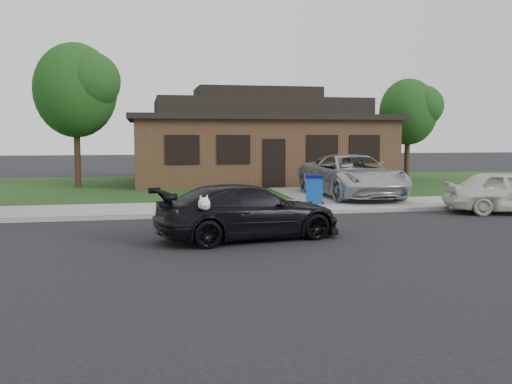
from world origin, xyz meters
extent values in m
plane|color=black|center=(0.00, 0.00, 0.00)|extent=(120.00, 120.00, 0.00)
cube|color=gray|center=(0.00, 5.00, 0.06)|extent=(60.00, 3.00, 0.12)
cube|color=gray|center=(0.00, 3.50, 0.06)|extent=(60.00, 0.12, 0.12)
cube|color=#193814|center=(0.00, 13.00, 0.07)|extent=(60.00, 13.00, 0.13)
cube|color=gray|center=(6.00, 10.00, 0.07)|extent=(4.50, 13.00, 0.14)
imported|color=black|center=(0.76, -0.28, 0.65)|extent=(4.72, 2.69, 1.29)
ellipsoid|color=white|center=(-0.40, -1.09, 0.89)|extent=(0.34, 0.40, 0.30)
sphere|color=white|center=(-0.40, -1.32, 0.99)|extent=(0.26, 0.26, 0.26)
cube|color=white|center=(-0.40, -1.45, 0.95)|extent=(0.09, 0.12, 0.07)
sphere|color=black|center=(-0.40, -1.51, 0.95)|extent=(0.04, 0.04, 0.04)
cone|color=white|center=(-0.46, -1.27, 1.13)|extent=(0.11, 0.11, 0.14)
cone|color=white|center=(-0.33, -1.27, 1.13)|extent=(0.11, 0.11, 0.14)
imported|color=#B3B5BA|center=(6.04, 6.84, 0.93)|extent=(2.91, 5.81, 1.58)
imported|color=silver|center=(9.64, 2.46, 0.68)|extent=(4.26, 2.58, 1.36)
cube|color=#0E449E|center=(3.99, 4.96, 0.57)|extent=(0.69, 0.69, 0.90)
cube|color=#070751|center=(3.99, 4.96, 1.07)|extent=(0.75, 0.75, 0.10)
cylinder|color=black|center=(3.79, 4.69, 0.19)|extent=(0.09, 0.15, 0.14)
cylinder|color=black|center=(4.19, 4.69, 0.19)|extent=(0.09, 0.15, 0.14)
cube|color=#422B1C|center=(4.00, 15.00, 1.63)|extent=(12.00, 8.00, 3.00)
cube|color=black|center=(4.00, 15.00, 3.25)|extent=(12.60, 8.60, 0.25)
cube|color=black|center=(4.00, 15.00, 3.78)|extent=(10.00, 6.50, 0.80)
cube|color=black|center=(4.00, 15.00, 4.48)|extent=(6.00, 3.50, 0.60)
cube|color=black|center=(4.00, 10.97, 1.23)|extent=(1.00, 0.06, 2.10)
cube|color=black|center=(0.00, 10.97, 1.83)|extent=(1.30, 0.05, 1.10)
cube|color=black|center=(2.20, 10.97, 1.83)|extent=(1.30, 0.05, 1.10)
cube|color=black|center=(6.20, 10.97, 1.83)|extent=(1.30, 0.05, 1.10)
cube|color=black|center=(8.20, 10.97, 1.83)|extent=(1.30, 0.05, 1.10)
cylinder|color=#332114|center=(-4.50, 13.00, 1.37)|extent=(0.28, 0.28, 2.48)
ellipsoid|color=#143811|center=(-4.50, 13.00, 4.41)|extent=(3.60, 3.60, 4.14)
sphere|color=#26591E|center=(-3.78, 12.46, 4.77)|extent=(2.52, 2.52, 2.52)
cylinder|color=#332114|center=(12.00, 14.50, 1.14)|extent=(0.28, 0.28, 2.03)
ellipsoid|color=#143811|center=(12.00, 14.50, 3.65)|extent=(3.00, 3.00, 3.45)
sphere|color=#26591E|center=(12.60, 14.05, 3.95)|extent=(2.10, 2.10, 2.10)
camera|label=1|loc=(-1.67, -13.38, 2.45)|focal=40.00mm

